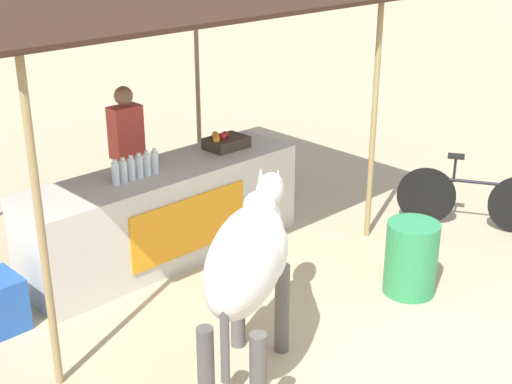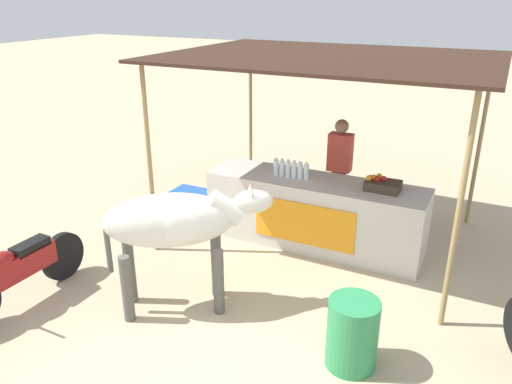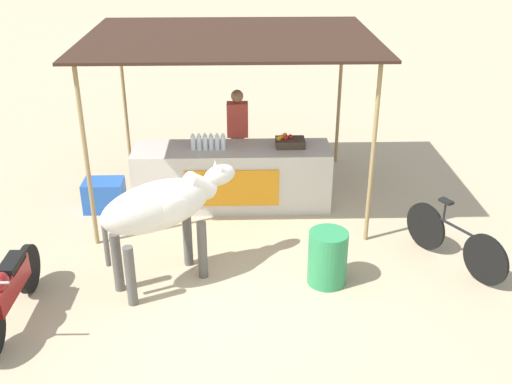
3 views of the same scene
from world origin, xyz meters
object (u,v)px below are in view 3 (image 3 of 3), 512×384
object	(u,v)px
cow	(162,208)
cooler_box	(104,195)
vendor_behind_counter	(238,138)
bicycle_leaning	(454,241)
stall_counter	(232,177)
water_barrel	(327,258)
motorcycle_parked	(8,290)
fruit_crate	(290,142)

from	to	relation	value
cow	cooler_box	bearing A→B (deg)	120.19
cooler_box	vendor_behind_counter	bearing A→B (deg)	22.33
cooler_box	cow	xyz separation A→B (m)	(1.17, -2.02, 0.79)
bicycle_leaning	vendor_behind_counter	bearing A→B (deg)	137.63
stall_counter	vendor_behind_counter	world-z (taller)	vendor_behind_counter
water_barrel	bicycle_leaning	size ratio (longest dim) A/B	0.48
motorcycle_parked	bicycle_leaning	size ratio (longest dim) A/B	1.24
stall_counter	motorcycle_parked	xyz separation A→B (m)	(-2.46, -2.87, -0.05)
vendor_behind_counter	cow	world-z (taller)	vendor_behind_counter
stall_counter	vendor_behind_counter	distance (m)	0.84
bicycle_leaning	cow	bearing A→B (deg)	-175.22
fruit_crate	cooler_box	world-z (taller)	fruit_crate
bicycle_leaning	fruit_crate	bearing A→B (deg)	137.28
cow	bicycle_leaning	distance (m)	3.77
cow	motorcycle_parked	bearing A→B (deg)	-155.47
fruit_crate	water_barrel	world-z (taller)	fruit_crate
stall_counter	vendor_behind_counter	bearing A→B (deg)	83.18
cooler_box	water_barrel	xyz separation A→B (m)	(3.17, -2.08, 0.11)
fruit_crate	motorcycle_parked	size ratio (longest dim) A/B	0.24
water_barrel	cow	bearing A→B (deg)	178.13
stall_counter	fruit_crate	world-z (taller)	fruit_crate
cow	motorcycle_parked	size ratio (longest dim) A/B	0.95
cow	water_barrel	bearing A→B (deg)	-1.87
stall_counter	vendor_behind_counter	size ratio (longest dim) A/B	1.82
water_barrel	cow	xyz separation A→B (m)	(-2.00, 0.07, 0.68)
stall_counter	water_barrel	xyz separation A→B (m)	(1.19, -2.18, -0.13)
vendor_behind_counter	cow	size ratio (longest dim) A/B	0.97
cooler_box	bicycle_leaning	size ratio (longest dim) A/B	0.41
stall_counter	water_barrel	size ratio (longest dim) A/B	4.26
vendor_behind_counter	water_barrel	world-z (taller)	vendor_behind_counter
bicycle_leaning	water_barrel	bearing A→B (deg)	-167.55
motorcycle_parked	stall_counter	bearing A→B (deg)	49.35
fruit_crate	cooler_box	distance (m)	2.97
fruit_crate	vendor_behind_counter	world-z (taller)	vendor_behind_counter
cooler_box	cow	bearing A→B (deg)	-59.81
vendor_behind_counter	cooler_box	distance (m)	2.32
fruit_crate	cooler_box	bearing A→B (deg)	-176.97
cow	motorcycle_parked	world-z (taller)	cow
cooler_box	motorcycle_parked	distance (m)	2.82
water_barrel	motorcycle_parked	distance (m)	3.72
cooler_box	bicycle_leaning	xyz separation A→B (m)	(4.87, -1.71, 0.11)
motorcycle_parked	cooler_box	bearing A→B (deg)	80.10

